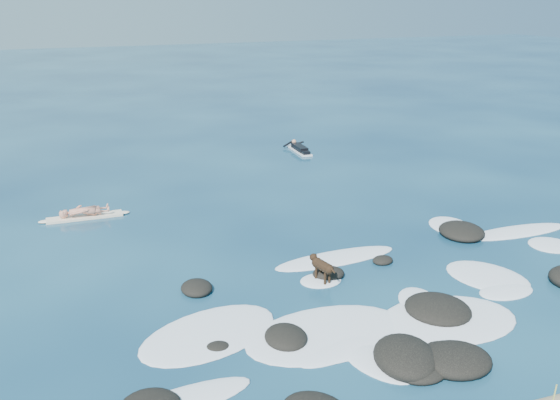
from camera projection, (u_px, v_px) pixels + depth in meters
name	position (u px, v px, depth m)	size (l,w,h in m)	color
ground	(349.00, 275.00, 16.41)	(160.00, 160.00, 0.00)	#0A2642
reef_rocks	(457.00, 314.00, 14.19)	(14.09, 7.95, 0.55)	black
breaking_foam	(383.00, 301.00, 15.00)	(15.44, 7.80, 0.12)	white
standing_surfer_rig	(83.00, 199.00, 20.36)	(2.92, 0.61, 1.66)	#F8E5C6
paddling_surfer_rig	(299.00, 149.00, 29.25)	(1.08, 2.41, 0.42)	white
dog	(322.00, 266.00, 15.88)	(0.40, 1.08, 0.69)	black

